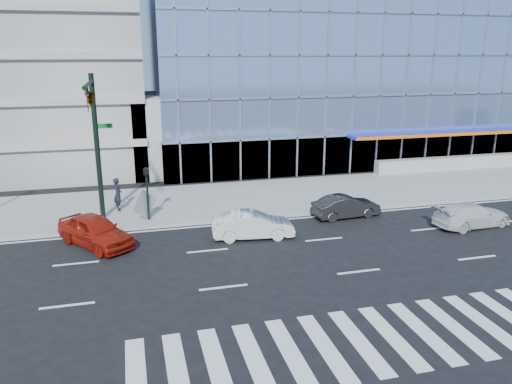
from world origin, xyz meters
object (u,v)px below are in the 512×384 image
red_sedan (95,231)px  pedestrian (118,194)px  traffic_signal (93,114)px  white_suv (472,215)px  white_sedan (253,225)px  ped_signal_post (147,186)px  tilted_panel (145,204)px  dark_sedan (346,206)px

red_sedan → pedestrian: 5.26m
red_sedan → pedestrian: (1.07, 5.14, 0.36)m
traffic_signal → white_suv: (19.55, -4.73, -5.52)m
white_suv → red_sedan: (-19.76, 2.22, 0.12)m
red_sedan → pedestrian: size_ratio=2.31×
traffic_signal → white_sedan: (7.55, -3.42, -5.48)m
pedestrian → red_sedan: bearing=158.8°
ped_signal_post → tilted_panel: bearing=163.7°
traffic_signal → pedestrian: traffic_signal is taller
white_sedan → dark_sedan: 6.28m
ped_signal_post → tilted_panel: 1.10m
white_suv → pedestrian: 20.09m
white_suv → red_sedan: bearing=77.3°
white_sedan → ped_signal_post: bearing=59.9°
white_suv → pedestrian: (-18.69, 7.36, 0.48)m
dark_sedan → red_sedan: size_ratio=0.87×
ped_signal_post → pedestrian: size_ratio=1.53×
traffic_signal → pedestrian: bearing=71.9°
white_suv → dark_sedan: (-6.00, 3.16, -0.00)m
traffic_signal → ped_signal_post: bearing=8.5°
white_sedan → pedestrian: (-6.69, 6.05, 0.45)m
white_suv → ped_signal_post: bearing=67.0°
white_suv → white_sedan: size_ratio=1.07×
traffic_signal → tilted_panel: traffic_signal is taller
traffic_signal → tilted_panel: size_ratio=6.15×
red_sedan → tilted_panel: 3.88m
traffic_signal → white_suv: size_ratio=1.79×
red_sedan → traffic_signal: bearing=49.0°
white_suv → traffic_signal: bearing=70.1°
pedestrian → ped_signal_post: bearing=-153.4°
white_sedan → pedestrian: 9.03m
white_sedan → dark_sedan: bearing=-66.0°
ped_signal_post → tilted_panel: ped_signal_post is taller
tilted_panel → ped_signal_post: bearing=-57.0°
pedestrian → traffic_signal: bearing=152.5°
red_sedan → tilted_panel: size_ratio=3.48×
dark_sedan → tilted_panel: (-11.24, 2.00, 0.42)m
traffic_signal → white_sedan: traffic_signal is taller
pedestrian → dark_sedan: bearing=-117.7°
red_sedan → dark_sedan: bearing=-32.2°
traffic_signal → tilted_panel: bearing=10.6°
ped_signal_post → red_sedan: size_ratio=0.66×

